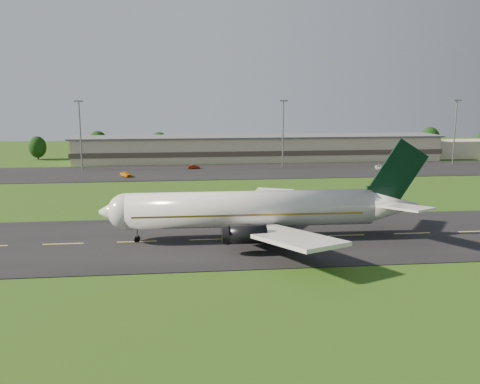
{
  "coord_description": "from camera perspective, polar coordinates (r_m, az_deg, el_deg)",
  "views": [
    {
      "loc": [
        -26.09,
        -80.25,
        22.62
      ],
      "look_at": [
        -16.21,
        8.0,
        6.0
      ],
      "focal_mm": 40.0,
      "sensor_mm": 36.0,
      "label": 1
    }
  ],
  "objects": [
    {
      "name": "tree_line",
      "position": [
        196.62,
        11.75,
        5.28
      ],
      "size": [
        192.92,
        8.96,
        11.04
      ],
      "color": "black",
      "rests_on": "ground"
    },
    {
      "name": "light_mast_west",
      "position": [
        163.14,
        -16.7,
        6.69
      ],
      "size": [
        2.4,
        1.2,
        20.35
      ],
      "color": "gray",
      "rests_on": "ground"
    },
    {
      "name": "taxiway",
      "position": [
        87.35,
        11.26,
        -4.58
      ],
      "size": [
        220.0,
        30.0,
        0.1
      ],
      "primitive_type": "cube",
      "color": "black",
      "rests_on": "ground"
    },
    {
      "name": "service_vehicle_c",
      "position": [
        163.33,
        14.64,
        2.56
      ],
      "size": [
        3.36,
        5.14,
        1.32
      ],
      "primitive_type": "imported",
      "rotation": [
        0.0,
        0.0,
        -0.27
      ],
      "color": "silver",
      "rests_on": "apron"
    },
    {
      "name": "terminal",
      "position": [
        180.37,
        4.04,
        4.65
      ],
      "size": [
        145.0,
        16.0,
        8.4
      ],
      "color": "beige",
      "rests_on": "ground"
    },
    {
      "name": "airliner",
      "position": [
        83.02,
        1.7,
        -1.9
      ],
      "size": [
        51.25,
        42.18,
        15.57
      ],
      "rotation": [
        0.0,
        0.0,
        -0.01
      ],
      "color": "silver",
      "rests_on": "ground"
    },
    {
      "name": "service_vehicle_a",
      "position": [
        147.7,
        -12.08,
        1.87
      ],
      "size": [
        3.75,
        4.38,
        1.42
      ],
      "primitive_type": "imported",
      "rotation": [
        0.0,
        0.0,
        0.61
      ],
      "color": "orange",
      "rests_on": "apron"
    },
    {
      "name": "apron",
      "position": [
        156.11,
        3.31,
        2.27
      ],
      "size": [
        260.0,
        30.0,
        0.1
      ],
      "primitive_type": "cube",
      "color": "black",
      "rests_on": "ground"
    },
    {
      "name": "service_vehicle_b",
      "position": [
        160.3,
        -4.98,
        2.7
      ],
      "size": [
        3.74,
        1.92,
        1.17
      ],
      "primitive_type": "imported",
      "rotation": [
        0.0,
        0.0,
        1.77
      ],
      "color": "maroon",
      "rests_on": "apron"
    },
    {
      "name": "light_mast_east",
      "position": [
        182.18,
        21.98,
        6.73
      ],
      "size": [
        2.4,
        1.2,
        20.35
      ],
      "color": "gray",
      "rests_on": "ground"
    },
    {
      "name": "service_vehicle_d",
      "position": [
        169.45,
        17.61,
        2.72
      ],
      "size": [
        5.45,
        4.0,
        1.47
      ],
      "primitive_type": "imported",
      "rotation": [
        0.0,
        0.0,
        1.13
      ],
      "color": "#DCC00C",
      "rests_on": "apron"
    },
    {
      "name": "light_mast_centre",
      "position": [
        163.54,
        4.62,
        7.1
      ],
      "size": [
        2.4,
        1.2,
        20.35
      ],
      "color": "gray",
      "rests_on": "ground"
    },
    {
      "name": "ground",
      "position": [
        87.37,
        11.26,
        -4.61
      ],
      "size": [
        360.0,
        360.0,
        0.0
      ],
      "primitive_type": "plane",
      "color": "#264110",
      "rests_on": "ground"
    }
  ]
}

